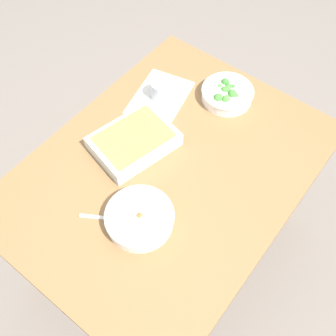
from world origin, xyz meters
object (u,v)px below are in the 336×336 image
object	(u,v)px
baking_dish	(135,140)
spoon_by_stew	(112,219)
broccoli_bowl	(227,94)
drink_cup	(160,91)
stew_bowl	(140,218)

from	to	relation	value
baking_dish	spoon_by_stew	bearing A→B (deg)	-153.87
broccoli_bowl	baking_dish	distance (m)	0.44
drink_cup	spoon_by_stew	xyz separation A→B (m)	(-0.54, -0.22, -0.03)
stew_bowl	broccoli_bowl	distance (m)	0.66
spoon_by_stew	stew_bowl	bearing A→B (deg)	-58.42
broccoli_bowl	drink_cup	xyz separation A→B (m)	(-0.17, 0.22, 0.01)
stew_bowl	spoon_by_stew	distance (m)	0.10
stew_bowl	drink_cup	world-z (taller)	drink_cup
stew_bowl	spoon_by_stew	size ratio (longest dim) A/B	1.47
stew_bowl	spoon_by_stew	bearing A→B (deg)	121.58
broccoli_bowl	baking_dish	bearing A→B (deg)	161.20
stew_bowl	baking_dish	world-z (taller)	same
stew_bowl	broccoli_bowl	bearing A→B (deg)	7.14
baking_dish	spoon_by_stew	world-z (taller)	baking_dish
baking_dish	stew_bowl	bearing A→B (deg)	-136.61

